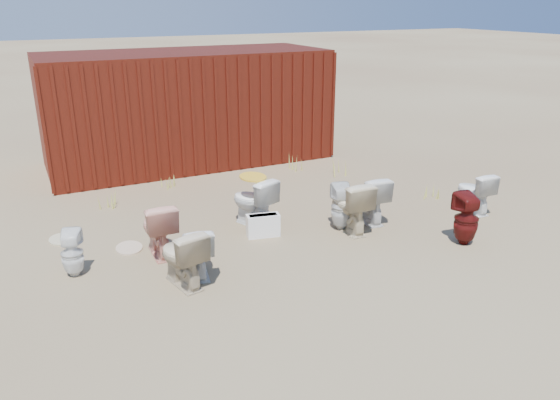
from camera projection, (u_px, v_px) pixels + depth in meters
name	position (u px, v px, depth m)	size (l,w,h in m)	color
ground	(298.00, 248.00, 7.99)	(100.00, 100.00, 0.00)	brown
shipping_container	(187.00, 107.00, 11.95)	(6.00, 2.40, 2.40)	#45160B
toilet_front_a	(197.00, 250.00, 7.11)	(0.39, 0.69, 0.70)	silver
toilet_front_pink	(158.00, 228.00, 7.66)	(0.45, 0.78, 0.80)	#EE9F89
toilet_front_c	(369.00, 198.00, 8.83)	(0.44, 0.77, 0.79)	silver
toilet_front_maroon	(466.00, 219.00, 8.00)	(0.35, 0.36, 0.78)	#53100E
toilet_front_e	(474.00, 192.00, 9.24)	(0.40, 0.70, 0.71)	white
toilet_back_a	(72.00, 253.00, 7.09)	(0.29, 0.29, 0.63)	white
toilet_back_beige_left	(182.00, 257.00, 6.83)	(0.43, 0.76, 0.77)	#CAB794
toilet_back_beige_right	(350.00, 206.00, 8.45)	(0.47, 0.82, 0.83)	beige
toilet_back_yellowlid	(253.00, 202.00, 8.67)	(0.45, 0.78, 0.80)	white
toilet_back_e	(342.00, 207.00, 8.53)	(0.33, 0.34, 0.74)	white
yellow_lid	(253.00, 177.00, 8.53)	(0.41, 0.51, 0.03)	gold
loose_tank	(263.00, 225.00, 8.33)	(0.50, 0.20, 0.35)	white
loose_lid_near	(129.00, 248.00, 7.96)	(0.38, 0.49, 0.02)	#CDB494
loose_lid_far	(61.00, 239.00, 8.24)	(0.36, 0.47, 0.02)	#C4B98E
weed_clump_a	(107.00, 199.00, 9.53)	(0.36, 0.36, 0.29)	#B6B448
weed_clump_b	(256.00, 177.00, 10.73)	(0.32, 0.32, 0.27)	#B6B448
weed_clump_c	(339.00, 167.00, 11.25)	(0.36, 0.36, 0.36)	#B6B448
weed_clump_d	(169.00, 182.00, 10.50)	(0.30, 0.30, 0.22)	#B6B448
weed_clump_e	(292.00, 163.00, 11.59)	(0.34, 0.34, 0.31)	#B6B448
weed_clump_f	(433.00, 192.00, 9.91)	(0.28, 0.28, 0.27)	#B6B448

